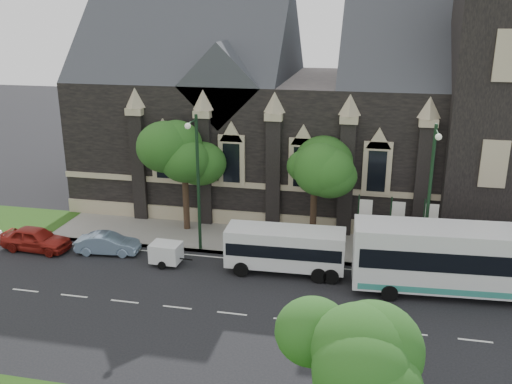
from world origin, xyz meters
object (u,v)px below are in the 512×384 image
(street_lamp_near, at_px, (430,191))
(banner_flag_left, at_px, (362,219))
(tree_walk_left, at_px, (188,152))
(street_lamp_mid, at_px, (197,177))
(banner_flag_right, at_px, (428,224))
(tree_park_east, at_px, (346,356))
(sedan, at_px, (108,244))
(box_trailer, at_px, (166,253))
(tree_walk_right, at_px, (319,158))
(banner_flag_center, at_px, (395,222))
(car_far_red, at_px, (36,239))
(tour_coach, at_px, (478,260))
(shuttle_bus, at_px, (286,247))

(street_lamp_near, distance_m, banner_flag_left, 4.99)
(tree_walk_left, height_order, street_lamp_near, street_lamp_near)
(tree_walk_left, height_order, street_lamp_mid, street_lamp_mid)
(banner_flag_left, height_order, banner_flag_right, same)
(tree_park_east, height_order, sedan, tree_park_east)
(street_lamp_mid, relative_size, box_trailer, 3.40)
(tree_walk_left, xyz_separation_m, box_trailer, (0.37, -5.84, -4.94))
(tree_walk_right, xyz_separation_m, street_lamp_mid, (-7.21, -3.62, -0.71))
(street_lamp_mid, distance_m, sedan, 7.38)
(banner_flag_center, xyz_separation_m, sedan, (-18.00, -3.34, -1.72))
(tree_park_east, distance_m, banner_flag_center, 18.58)
(sedan, bearing_deg, car_far_red, 89.33)
(tree_walk_right, distance_m, tree_walk_left, 9.01)
(street_lamp_near, relative_size, banner_flag_center, 2.25)
(tree_walk_left, relative_size, banner_flag_right, 1.91)
(banner_flag_right, bearing_deg, banner_flag_center, 180.00)
(tour_coach, bearing_deg, tree_walk_left, 158.61)
(box_trailer, bearing_deg, tree_walk_left, 96.07)
(banner_flag_left, distance_m, box_trailer, 12.52)
(street_lamp_mid, xyz_separation_m, tour_coach, (16.59, -2.32, -3.00))
(banner_flag_right, distance_m, tour_coach, 4.82)
(tree_walk_left, relative_size, street_lamp_mid, 0.85)
(tree_park_east, height_order, box_trailer, tree_park_east)
(tree_walk_left, relative_size, street_lamp_near, 0.85)
(tree_park_east, distance_m, tree_walk_right, 20.29)
(sedan, bearing_deg, tour_coach, -98.76)
(tree_walk_right, distance_m, tour_coach, 11.71)
(tour_coach, distance_m, box_trailer, 18.07)
(tree_walk_right, height_order, tree_walk_left, tree_walk_right)
(street_lamp_near, xyz_separation_m, shuttle_bus, (-8.08, -1.67, -3.54))
(banner_flag_left, distance_m, sedan, 16.44)
(street_lamp_mid, height_order, banner_flag_right, street_lamp_mid)
(banner_flag_center, height_order, box_trailer, banner_flag_center)
(tree_walk_right, height_order, banner_flag_right, tree_walk_right)
(tour_coach, relative_size, sedan, 3.32)
(car_far_red, bearing_deg, tour_coach, -87.41)
(tour_coach, bearing_deg, box_trailer, 176.19)
(banner_flag_right, bearing_deg, tour_coach, -61.34)
(banner_flag_center, bearing_deg, car_far_red, -170.47)
(tree_park_east, bearing_deg, street_lamp_mid, 121.79)
(banner_flag_center, bearing_deg, street_lamp_mid, -171.18)
(street_lamp_mid, distance_m, banner_flag_right, 14.67)
(tree_park_east, distance_m, banner_flag_left, 18.46)
(shuttle_bus, xyz_separation_m, car_far_red, (-16.47, -0.26, -0.79))
(street_lamp_mid, xyz_separation_m, banner_flag_left, (10.29, 1.91, -2.73))
(street_lamp_mid, relative_size, sedan, 2.22)
(shuttle_bus, bearing_deg, tree_park_east, -75.71)
(street_lamp_near, relative_size, banner_flag_right, 2.25)
(banner_flag_center, xyz_separation_m, banner_flag_right, (2.00, 0.00, 0.00))
(car_far_red, bearing_deg, banner_flag_right, -77.81)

